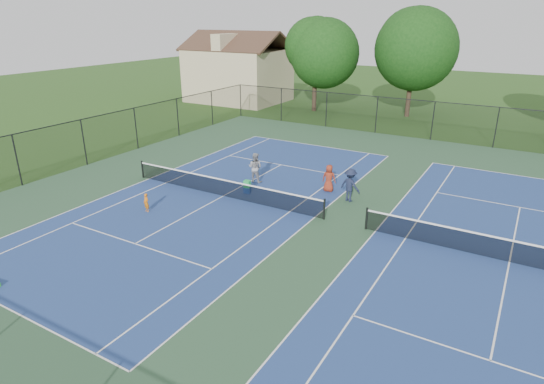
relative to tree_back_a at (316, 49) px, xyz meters
The scene contains 14 objects.
ground 27.95m from the tree_back_a, 61.56° to the right, with size 140.00×140.00×0.00m, color #234716.
court_pad 27.95m from the tree_back_a, 61.56° to the right, with size 36.00×36.00×0.01m, color #2D5132.
tennis_court_left 25.44m from the tree_back_a, 75.96° to the right, with size 12.00×23.83×1.07m.
tennis_court_right 31.80m from the tree_back_a, 50.19° to the right, with size 12.00×23.83×1.07m.
perimeter_fence 27.65m from the tree_back_a, 61.56° to the right, with size 36.08×36.08×3.02m.
tree_back_a is the anchor object (origin of this frame).
tree_back_b 9.24m from the tree_back_a, 12.53° to the left, with size 7.60×7.60×10.03m.
clapboard_house 10.47m from the tree_back_a, behind, with size 10.80×8.10×7.65m.
child_player 28.42m from the tree_back_a, 81.90° to the right, with size 0.35×0.23×0.95m, color orange.
instructor 22.67m from the tree_back_a, 73.51° to the right, with size 0.86×0.67×1.76m, color gray.
bystander_b 24.95m from the tree_back_a, 60.18° to the right, with size 1.15×0.66×1.78m, color #181E36.
bystander_c 23.61m from the tree_back_a, 62.54° to the right, with size 0.75×0.49×1.54m, color maroon.
ball_crate 24.64m from the tree_back_a, 73.34° to the right, with size 0.36×0.29×0.33m, color navy.
ball_hopper 24.56m from the tree_back_a, 73.34° to the right, with size 0.34×0.28×0.40m, color green.
Camera 1 is at (6.84, -18.38, 9.14)m, focal length 30.00 mm.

